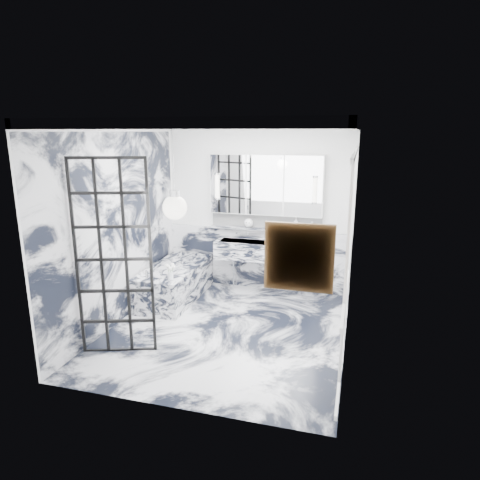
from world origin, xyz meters
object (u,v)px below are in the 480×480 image
(crittall_door, at_px, (114,259))
(mirror_cabinet, at_px, (266,185))
(bathtub, at_px, (175,282))
(trough_sink, at_px, (263,251))

(crittall_door, relative_size, mirror_cabinet, 1.26)
(mirror_cabinet, distance_m, bathtub, 2.20)
(trough_sink, relative_size, mirror_cabinet, 0.84)
(trough_sink, bearing_deg, bathtub, -153.52)
(bathtub, bearing_deg, trough_sink, 26.48)
(crittall_door, height_order, bathtub, crittall_door)
(crittall_door, xyz_separation_m, mirror_cabinet, (1.27, 2.63, 0.62))
(crittall_door, distance_m, trough_sink, 2.81)
(trough_sink, height_order, mirror_cabinet, mirror_cabinet)
(trough_sink, bearing_deg, mirror_cabinet, 90.00)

